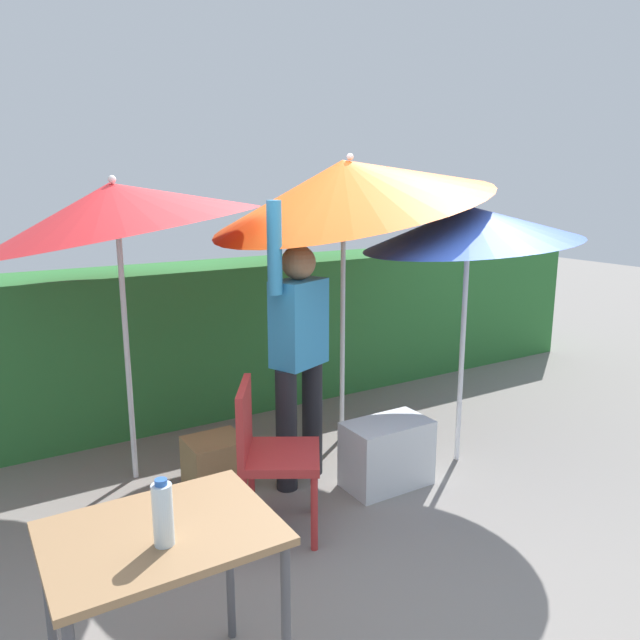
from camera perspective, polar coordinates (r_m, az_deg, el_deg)
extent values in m
plane|color=gray|center=(4.17, 2.23, -15.73)|extent=(24.00, 24.00, 0.00)
cube|color=#2D7033|center=(5.52, -8.72, -1.44)|extent=(8.00, 0.70, 1.29)
cylinder|color=silver|center=(4.24, -17.47, -3.57)|extent=(0.04, 0.04, 1.67)
cone|color=red|center=(4.06, -18.50, 9.85)|extent=(1.82, 1.79, 0.74)
sphere|color=silver|center=(4.03, -18.79, 12.28)|extent=(0.05, 0.05, 0.05)
cylinder|color=silver|center=(4.65, 2.11, -0.85)|extent=(0.04, 0.04, 1.79)
cone|color=#EA5919|center=(4.49, 2.50, 12.42)|extent=(2.08, 2.05, 0.79)
sphere|color=silver|center=(4.46, 2.81, 14.92)|extent=(0.05, 0.05, 0.05)
cylinder|color=silver|center=(4.44, 13.06, -3.25)|extent=(0.04, 0.04, 1.57)
cone|color=blue|center=(4.28, 13.73, 8.57)|extent=(1.48, 1.47, 0.43)
sphere|color=silver|center=(4.26, 13.89, 10.53)|extent=(0.05, 0.05, 0.05)
cylinder|color=black|center=(4.05, -3.14, -10.19)|extent=(0.14, 0.14, 0.82)
cylinder|color=black|center=(4.25, -0.73, -9.02)|extent=(0.14, 0.14, 0.82)
cube|color=#338EC6|center=(3.94, -1.97, -0.26)|extent=(0.42, 0.34, 0.56)
sphere|color=#8C6647|center=(3.87, -2.02, 5.38)|extent=(0.22, 0.22, 0.22)
cylinder|color=#338EC6|center=(3.68, -4.25, 6.69)|extent=(0.12, 0.12, 0.56)
cylinder|color=#8C6647|center=(4.12, 0.00, 0.05)|extent=(0.12, 0.12, 0.52)
cylinder|color=#B72D2D|center=(3.50, -0.54, -17.52)|extent=(0.04, 0.04, 0.44)
cylinder|color=#B72D2D|center=(3.84, -0.55, -14.66)|extent=(0.04, 0.04, 0.44)
cylinder|color=#B72D2D|center=(3.52, -7.03, -17.43)|extent=(0.04, 0.04, 0.44)
cylinder|color=#B72D2D|center=(3.86, -6.39, -14.60)|extent=(0.04, 0.04, 0.44)
cube|color=#B72D2D|center=(3.56, -3.68, -12.55)|extent=(0.60, 0.60, 0.05)
cube|color=#B72D2D|center=(3.49, -7.06, -9.16)|extent=(0.26, 0.40, 0.40)
cube|color=silver|center=(4.19, 6.24, -12.24)|extent=(0.57, 0.33, 0.45)
cube|color=#9E7A4C|center=(4.16, -9.70, -13.14)|extent=(0.36, 0.32, 0.36)
cylinder|color=#4C4C51|center=(2.89, -8.41, -21.31)|extent=(0.04, 0.04, 0.75)
cylinder|color=#4C4C51|center=(2.75, -23.71, -24.30)|extent=(0.04, 0.04, 0.75)
cylinder|color=#4C4C51|center=(2.51, -3.16, -27.21)|extent=(0.04, 0.04, 0.75)
cube|color=#99724C|center=(2.37, -14.57, -18.65)|extent=(0.80, 0.60, 0.03)
cylinder|color=silver|center=(2.23, -14.40, -17.14)|extent=(0.07, 0.07, 0.22)
cylinder|color=#2D60B7|center=(2.17, -14.58, -14.38)|extent=(0.04, 0.04, 0.02)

